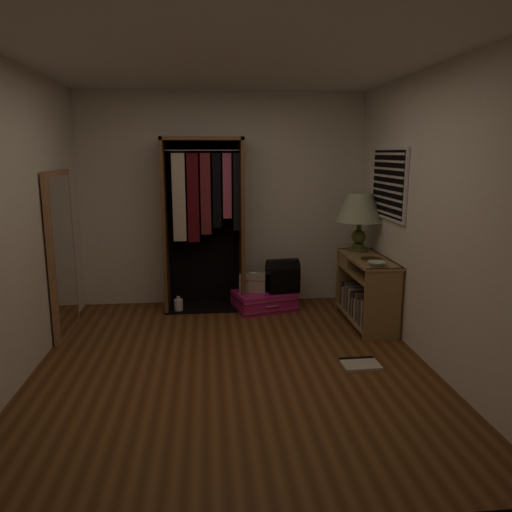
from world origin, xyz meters
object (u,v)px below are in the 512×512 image
console_bookshelf (365,288)px  pink_suitcase (264,300)px  train_case (253,282)px  floor_mirror (62,254)px  table_lamp (360,209)px  black_bag (283,275)px  open_wardrobe (205,209)px  white_jug (179,305)px

console_bookshelf → pink_suitcase: (-1.07, 0.56, -0.28)m
train_case → floor_mirror: bearing=-153.2°
pink_suitcase → table_lamp: 1.58m
floor_mirror → pink_suitcase: size_ratio=2.05×
train_case → black_bag: (0.36, -0.07, 0.10)m
floor_mirror → train_case: size_ratio=4.88×
open_wardrobe → table_lamp: bearing=-12.7°
floor_mirror → table_lamp: floor_mirror is taller
table_lamp → white_jug: size_ratio=3.53×
black_bag → pink_suitcase: bearing=168.6°
pink_suitcase → floor_mirror: bearing=179.7°
pink_suitcase → white_jug: bearing=164.2°
console_bookshelf → table_lamp: size_ratio=1.67×
table_lamp → open_wardrobe: bearing=167.3°
open_wardrobe → train_case: bearing=-11.3°
open_wardrobe → floor_mirror: bearing=-152.4°
console_bookshelf → table_lamp: 0.91m
table_lamp → white_jug: bearing=173.8°
train_case → white_jug: train_case is taller
black_bag → white_jug: black_bag is taller
train_case → table_lamp: table_lamp is taller
console_bookshelf → table_lamp: table_lamp is taller
table_lamp → white_jug: 2.42m
pink_suitcase → white_jug: size_ratio=4.37×
table_lamp → floor_mirror: bearing=-173.5°
open_wardrobe → black_bag: bearing=-11.0°
open_wardrobe → black_bag: open_wardrobe is taller
black_bag → table_lamp: (0.85, -0.22, 0.81)m
black_bag → table_lamp: size_ratio=0.61×
pink_suitcase → table_lamp: table_lamp is taller
pink_suitcase → black_bag: size_ratio=2.04×
open_wardrobe → pink_suitcase: bearing=-13.7°
console_bookshelf → train_case: 1.36m
console_bookshelf → open_wardrobe: (-1.77, 0.73, 0.82)m
black_bag → table_lamp: bearing=-23.4°
floor_mirror → pink_suitcase: 2.37m
pink_suitcase → open_wardrobe: bearing=150.6°
pink_suitcase → table_lamp: size_ratio=1.24×
open_wardrobe → train_case: size_ratio=5.89×
pink_suitcase → black_bag: 0.39m
console_bookshelf → floor_mirror: bearing=-179.3°
open_wardrobe → black_bag: size_ratio=5.05×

